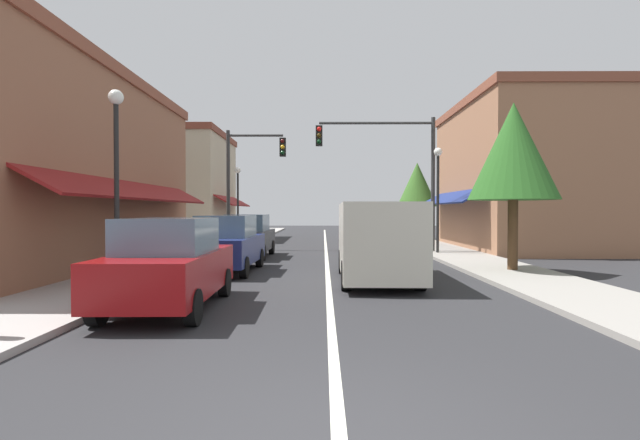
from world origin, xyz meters
name	(u,v)px	position (x,y,z in m)	size (l,w,h in m)	color
ground_plane	(326,252)	(0.00, 18.00, 0.00)	(80.00, 80.00, 0.00)	#28282B
sidewalk_left	(208,251)	(-5.50, 18.00, 0.06)	(2.60, 56.00, 0.12)	#A39E99
sidewalk_right	(445,251)	(5.50, 18.00, 0.06)	(2.60, 56.00, 0.12)	gray
lane_center_stripe	(326,252)	(0.00, 18.00, 0.00)	(0.14, 52.00, 0.01)	silver
storefront_left_block	(53,168)	(-9.22, 12.00, 3.35)	(6.16, 14.20, 6.70)	#8E5B42
storefront_right_block	(518,175)	(9.65, 20.00, 3.71)	(7.03, 10.20, 7.41)	#9E6B4C
storefront_far_left	(189,186)	(-9.20, 28.00, 3.59)	(6.13, 8.20, 7.16)	#BCAD8E
parked_car_nearest_left	(170,264)	(-3.11, 5.34, 0.88)	(1.84, 4.13, 1.77)	maroon
parked_car_second_left	(227,244)	(-3.13, 10.88, 0.88)	(1.87, 4.14, 1.77)	navy
parked_car_third_left	(248,236)	(-3.23, 15.57, 0.88)	(1.85, 4.13, 1.77)	black
van_in_lane	(377,239)	(1.32, 9.10, 1.15)	(2.06, 5.21, 2.12)	beige
traffic_signal_mast_arm	(393,161)	(3.02, 17.37, 4.17)	(5.36, 0.50, 6.11)	#333333
traffic_signal_left_corner	(247,172)	(-3.88, 19.24, 3.84)	(2.94, 0.50, 5.86)	#333333
street_lamp_left_near	(116,155)	(-5.15, 7.65, 3.26)	(0.36, 0.36, 4.84)	black
street_lamp_right_mid	(438,183)	(4.81, 16.56, 3.14)	(0.36, 0.36, 4.64)	black
street_lamp_left_far	(238,192)	(-5.18, 23.98, 3.06)	(0.36, 0.36, 4.51)	black
tree_right_near	(513,152)	(5.66, 10.65, 3.71)	(2.69, 2.69, 5.22)	#4C331E
tree_right_far	(417,185)	(6.10, 27.45, 3.65)	(2.64, 2.64, 5.13)	#4C331E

